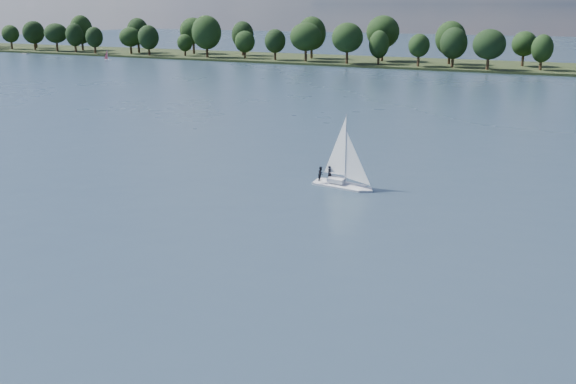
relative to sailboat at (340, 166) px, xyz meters
The scene contains 6 objects.
ground 46.72m from the sailboat, 78.93° to the left, with size 700.00×700.00×0.00m, color #233342.
far_shore 158.06m from the sailboat, 86.75° to the left, with size 660.00×40.00×1.50m, color black.
sailboat is the anchor object (origin of this frame).
dinghy_pink 188.45m from the sailboat, 138.58° to the left, with size 2.85×1.80×4.25m.
pontoon 237.16m from the sailboat, 145.33° to the left, with size 4.00×2.00×0.50m, color slate.
treeline 154.44m from the sailboat, 85.70° to the left, with size 562.72×73.76×18.84m.
Camera 1 is at (16.32, -12.07, 20.12)m, focal length 40.00 mm.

